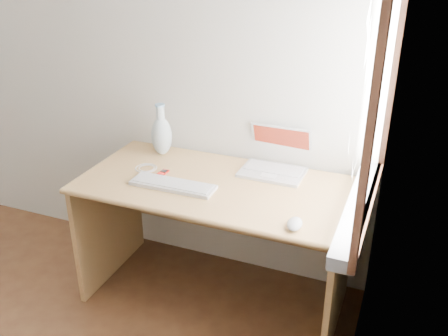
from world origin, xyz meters
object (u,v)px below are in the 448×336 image
at_px(external_keyboard, 173,185).
at_px(vase, 162,134).
at_px(desk, 220,211).
at_px(laptop, 275,162).

xyz_separation_m(external_keyboard, vase, (-0.25, 0.35, 0.11)).
relative_size(desk, vase, 4.59).
distance_m(laptop, external_keyboard, 0.57).
height_order(laptop, vase, vase).
xyz_separation_m(desk, vase, (-0.42, 0.15, 0.33)).
bearing_deg(laptop, desk, -143.57).
bearing_deg(laptop, external_keyboard, -137.35).
relative_size(desk, external_keyboard, 3.15).
bearing_deg(external_keyboard, desk, 48.37).
relative_size(laptop, external_keyboard, 0.77).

